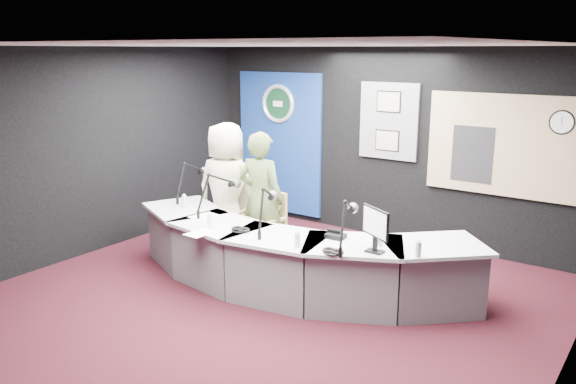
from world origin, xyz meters
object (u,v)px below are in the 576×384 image
Objects in this scene: broadcast_desk at (286,258)px; person_woman at (261,199)px; person_man at (227,190)px; armchair_left at (227,223)px; armchair_right at (261,229)px.

person_woman reaches higher than broadcast_desk.
person_woman is at bearing 167.02° from person_man.
armchair_left is at bearing 160.24° from broadcast_desk.
person_woman reaches higher than armchair_left.
person_woman is (0.61, -0.03, -0.03)m from person_man.
armchair_right is (-0.71, 0.45, 0.10)m from broadcast_desk.
broadcast_desk is at bearing 149.84° from person_man.
broadcast_desk is 0.98m from person_woman.
person_woman is at bearing 147.90° from broadcast_desk.
broadcast_desk is 0.85m from armchair_right.
armchair_right is 0.54× the size of person_woman.
armchair_right is at bearing 147.90° from broadcast_desk.
armchair_left is 0.50× the size of person_man.
person_man is at bearing 0.00° from armchair_left.
person_man is at bearing 160.24° from broadcast_desk.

